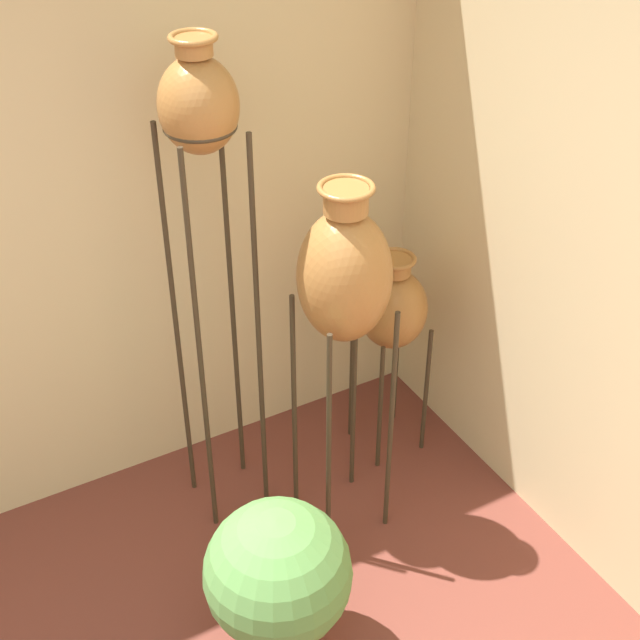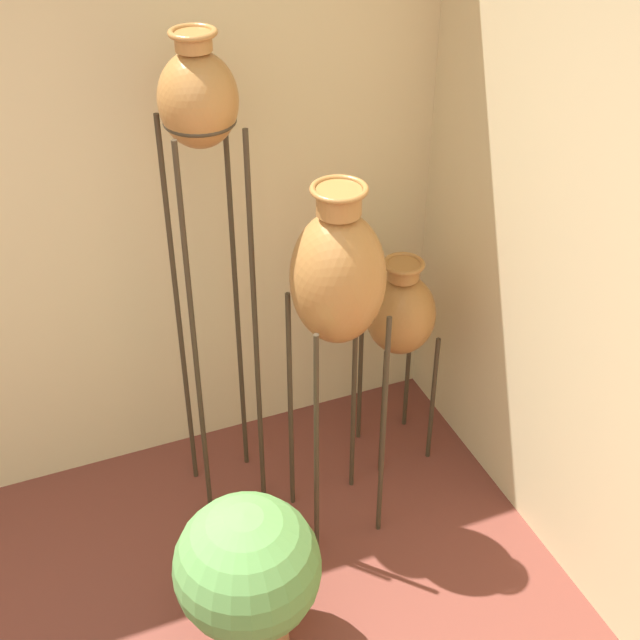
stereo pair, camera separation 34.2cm
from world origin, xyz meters
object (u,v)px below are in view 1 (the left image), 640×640
(vase_stand_medium, at_px, (345,278))
(vase_stand_short, at_px, (393,310))
(potted_plant, at_px, (278,581))
(vase_stand_tall, at_px, (200,130))

(vase_stand_medium, height_order, vase_stand_short, vase_stand_medium)
(vase_stand_medium, bearing_deg, vase_stand_short, 35.01)
(vase_stand_medium, height_order, potted_plant, vase_stand_medium)
(vase_stand_tall, relative_size, vase_stand_short, 2.01)
(vase_stand_medium, xyz_separation_m, vase_stand_short, (0.41, 0.29, -0.44))
(potted_plant, bearing_deg, vase_stand_short, 39.21)
(vase_stand_medium, distance_m, potted_plant, 1.05)
(vase_stand_medium, relative_size, potted_plant, 2.23)
(vase_stand_tall, xyz_separation_m, potted_plant, (-0.16, -0.80, -1.28))
(vase_stand_tall, height_order, vase_stand_medium, vase_stand_tall)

